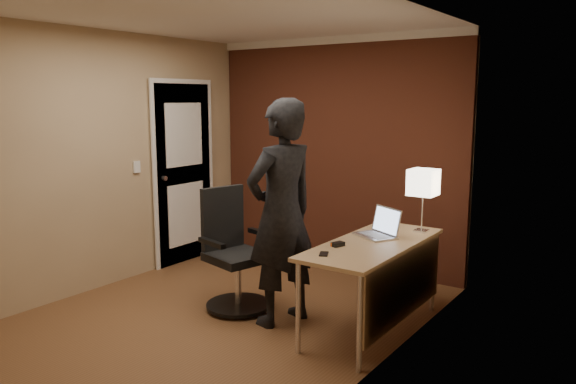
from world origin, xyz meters
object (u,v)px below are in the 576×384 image
object	(u,v)px
desk	(381,259)
laptop	(380,228)
mouse	(338,244)
phone	(324,254)
person	(281,213)
desk_lamp	(423,183)
office_chair	(233,257)

from	to	relation	value
desk	laptop	bearing A→B (deg)	118.28
laptop	mouse	distance (m)	0.50
laptop	phone	bearing A→B (deg)	-97.00
phone	person	xyz separation A→B (m)	(-0.56, 0.26, 0.19)
phone	desk_lamp	bearing A→B (deg)	48.95
mouse	phone	world-z (taller)	mouse
phone	person	size ratio (longest dim) A/B	0.06
office_chair	person	xyz separation A→B (m)	(0.54, -0.02, 0.46)
mouse	office_chair	distance (m)	1.10
desk_lamp	office_chair	size ratio (longest dim) A/B	0.51
desk	laptop	xyz separation A→B (m)	(-0.12, 0.22, 0.19)
desk	phone	size ratio (longest dim) A/B	13.04
laptop	desk_lamp	bearing A→B (deg)	56.64
desk	person	size ratio (longest dim) A/B	0.81
laptop	phone	size ratio (longest dim) A/B	3.59
mouse	office_chair	xyz separation A→B (m)	(-1.06, 0.01, -0.28)
desk_lamp	mouse	size ratio (longest dim) A/B	5.35
mouse	phone	size ratio (longest dim) A/B	0.87
mouse	desk_lamp	bearing A→B (deg)	84.12
desk	mouse	xyz separation A→B (m)	(-0.24, -0.27, 0.14)
laptop	person	distance (m)	0.83
desk	person	distance (m)	0.88
desk	phone	xyz separation A→B (m)	(-0.21, -0.53, 0.13)
laptop	mouse	xyz separation A→B (m)	(-0.12, -0.49, -0.05)
mouse	phone	xyz separation A→B (m)	(0.03, -0.26, -0.01)
desk_lamp	office_chair	xyz separation A→B (m)	(-1.41, -0.81, -0.68)
desk	desk_lamp	xyz separation A→B (m)	(0.10, 0.56, 0.55)
person	desk	bearing A→B (deg)	123.70
phone	office_chair	bearing A→B (deg)	141.13
office_chair	desk	bearing A→B (deg)	11.09
laptop	office_chair	world-z (taller)	office_chair
desk_lamp	person	distance (m)	1.22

